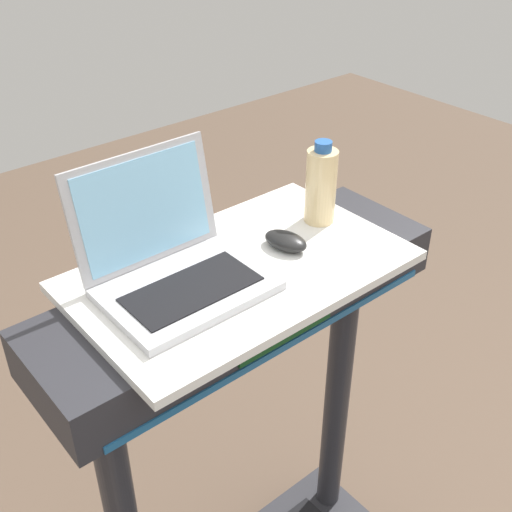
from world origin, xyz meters
TOP-DOWN VIEW (x-y plane):
  - desk_board at (0.00, 0.70)m, footprint 0.68×0.42m
  - laptop at (-0.14, 0.74)m, footprint 0.31×0.27m
  - computer_mouse at (0.12, 0.69)m, footprint 0.08×0.11m
  - water_bottle at (0.26, 0.73)m, footprint 0.07×0.07m

SIDE VIEW (x-z plane):
  - desk_board at x=0.00m, z-range 1.16..1.18m
  - computer_mouse at x=0.12m, z-range 1.18..1.22m
  - laptop at x=-0.14m, z-range 1.11..1.35m
  - water_bottle at x=0.26m, z-range 1.18..1.37m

